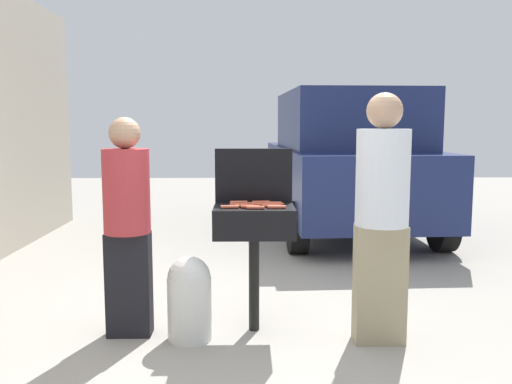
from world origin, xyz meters
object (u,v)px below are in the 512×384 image
(hot_dog_2, at_px, (250,207))
(hot_dog_7, at_px, (259,205))
(hot_dog_8, at_px, (239,202))
(hot_dog_11, at_px, (230,207))
(hot_dog_3, at_px, (273,204))
(hot_dog_0, at_px, (272,206))
(hot_dog_13, at_px, (244,206))
(person_right, at_px, (382,210))
(hot_dog_12, at_px, (275,205))
(hot_dog_10, at_px, (277,207))
(hot_dog_4, at_px, (239,205))
(hot_dog_9, at_px, (256,204))
(bbq_grill, at_px, (254,226))
(person_left, at_px, (127,219))
(hot_dog_1, at_px, (261,202))
(hot_dog_6, at_px, (273,203))
(parked_minivan, at_px, (345,161))
(propane_tank, at_px, (189,296))
(hot_dog_5, at_px, (255,208))

(hot_dog_2, distance_m, hot_dog_7, 0.11)
(hot_dog_8, xyz_separation_m, hot_dog_11, (-0.06, -0.23, 0.00))
(hot_dog_3, distance_m, hot_dog_11, 0.35)
(hot_dog_0, distance_m, hot_dog_8, 0.30)
(hot_dog_13, xyz_separation_m, person_right, (0.97, -0.19, -0.00))
(hot_dog_2, distance_m, hot_dog_13, 0.08)
(hot_dog_7, height_order, hot_dog_12, same)
(hot_dog_10, xyz_separation_m, hot_dog_11, (-0.34, 0.01, 0.00))
(hot_dog_4, xyz_separation_m, hot_dog_11, (-0.06, -0.12, 0.00))
(hot_dog_9, bearing_deg, hot_dog_10, -48.42)
(hot_dog_12, bearing_deg, hot_dog_10, -87.21)
(bbq_grill, distance_m, person_right, 0.94)
(hot_dog_11, bearing_deg, person_left, 177.66)
(hot_dog_1, distance_m, hot_dog_8, 0.17)
(hot_dog_12, bearing_deg, hot_dog_11, -162.61)
(hot_dog_6, xyz_separation_m, hot_dog_10, (0.02, -0.19, 0.00))
(hot_dog_0, bearing_deg, parked_minivan, 72.67)
(hot_dog_7, bearing_deg, bbq_grill, 149.23)
(hot_dog_4, bearing_deg, hot_dog_1, 34.24)
(hot_dog_1, height_order, propane_tank, hot_dog_1)
(hot_dog_1, xyz_separation_m, person_right, (0.84, -0.36, -0.00))
(hot_dog_2, xyz_separation_m, hot_dog_12, (0.18, 0.11, 0.00))
(hot_dog_6, relative_size, hot_dog_9, 1.00)
(hot_dog_9, distance_m, hot_dog_11, 0.25)
(hot_dog_6, height_order, hot_dog_8, same)
(person_right, bearing_deg, parked_minivan, -113.69)
(hot_dog_3, bearing_deg, hot_dog_5, -128.95)
(hot_dog_2, xyz_separation_m, hot_dog_4, (-0.09, 0.12, 0.00))
(hot_dog_2, relative_size, hot_dog_12, 1.00)
(hot_dog_8, bearing_deg, parked_minivan, 68.69)
(hot_dog_4, height_order, hot_dog_6, same)
(person_right, bearing_deg, hot_dog_9, -35.07)
(hot_dog_5, relative_size, hot_dog_13, 1.00)
(hot_dog_3, relative_size, hot_dog_6, 1.00)
(bbq_grill, bearing_deg, hot_dog_9, 75.48)
(hot_dog_5, relative_size, person_left, 0.08)
(hot_dog_4, bearing_deg, hot_dog_8, 89.92)
(bbq_grill, bearing_deg, person_left, -175.05)
(hot_dog_3, bearing_deg, parked_minivan, 72.49)
(hot_dog_3, distance_m, hot_dog_5, 0.21)
(hot_dog_6, xyz_separation_m, hot_dog_13, (-0.22, -0.12, 0.00))
(parked_minivan, bearing_deg, hot_dog_5, 68.87)
(hot_dog_2, bearing_deg, hot_dog_8, 110.37)
(hot_dog_10, height_order, hot_dog_11, same)
(hot_dog_7, xyz_separation_m, hot_dog_13, (-0.11, -0.03, 0.00))
(hot_dog_9, xyz_separation_m, person_right, (0.88, -0.29, -0.00))
(hot_dog_12, bearing_deg, hot_dog_5, -136.99)
(hot_dog_6, relative_size, person_left, 0.08)
(person_right, xyz_separation_m, parked_minivan, (0.50, 4.23, 0.06))
(hot_dog_5, height_order, person_right, person_right)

